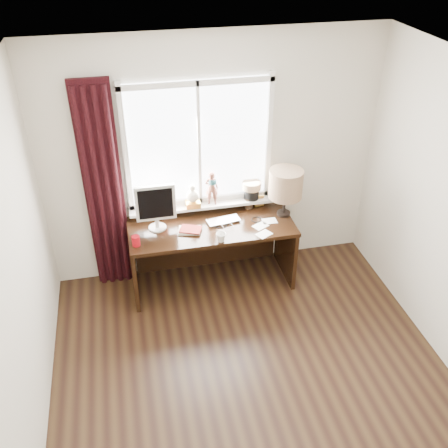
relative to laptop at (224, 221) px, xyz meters
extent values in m
cube|color=#352212|center=(-0.04, -1.67, -0.76)|extent=(3.50, 4.00, 0.00)
cube|color=white|center=(-0.04, -1.67, 1.84)|extent=(3.50, 4.00, 0.00)
cube|color=beige|center=(-0.04, 0.33, 0.54)|extent=(3.50, 0.00, 2.60)
cube|color=beige|center=(-1.79, -1.67, 0.54)|extent=(0.00, 4.00, 2.60)
imported|color=silver|center=(0.00, 0.00, 0.00)|extent=(0.37, 0.27, 0.03)
imported|color=white|center=(-0.10, -0.34, 0.04)|extent=(0.13, 0.13, 0.10)
cylinder|color=#9A070F|center=(-0.91, -0.23, 0.04)|extent=(0.08, 0.08, 0.10)
cube|color=white|center=(-0.19, 0.32, 0.74)|extent=(1.40, 0.02, 1.30)
cube|color=silver|center=(-0.19, 0.29, 0.11)|extent=(1.50, 0.05, 0.05)
cube|color=silver|center=(-0.19, 0.29, 1.36)|extent=(1.50, 0.05, 0.05)
cube|color=silver|center=(-0.91, 0.29, 0.74)|extent=(0.05, 0.05, 1.40)
cube|color=silver|center=(0.54, 0.29, 0.74)|extent=(0.05, 0.05, 1.40)
cube|color=silver|center=(-0.19, 0.29, 0.74)|extent=(0.03, 0.05, 1.30)
cube|color=silver|center=(-0.19, 0.24, 0.07)|extent=(1.52, 0.18, 0.03)
cylinder|color=#5C0D0C|center=(-0.61, 0.23, 0.20)|extent=(0.13, 0.13, 0.23)
cube|color=gold|center=(-0.28, 0.21, 0.12)|extent=(0.15, 0.12, 0.06)
sphere|color=beige|center=(-0.28, 0.21, 0.21)|extent=(0.13, 0.13, 0.13)
sphere|color=beige|center=(-0.28, 0.21, 0.31)|extent=(0.07, 0.07, 0.07)
imported|color=brown|center=(-0.07, 0.23, 0.27)|extent=(0.15, 0.12, 0.38)
cylinder|color=#1E4C51|center=(-0.07, 0.22, 0.36)|extent=(0.10, 0.10, 0.05)
cylinder|color=black|center=(0.36, 0.24, 0.15)|extent=(0.16, 0.16, 0.12)
cylinder|color=#8C6B4C|center=(0.36, 0.24, 0.25)|extent=(0.20, 0.20, 0.08)
cube|color=black|center=(-1.17, 0.25, 0.36)|extent=(0.38, 0.05, 2.25)
cylinder|color=black|center=(-1.31, 0.22, 0.34)|extent=(0.06, 0.06, 2.20)
cylinder|color=black|center=(-1.22, 0.22, 0.34)|extent=(0.06, 0.06, 2.20)
cylinder|color=black|center=(-1.13, 0.22, 0.34)|extent=(0.06, 0.06, 2.20)
cylinder|color=black|center=(-1.04, 0.22, 0.34)|extent=(0.06, 0.06, 2.20)
cube|color=black|center=(-0.14, -0.04, -0.03)|extent=(1.70, 0.70, 0.04)
cube|color=black|center=(-0.97, -0.04, -0.41)|extent=(0.04, 0.64, 0.71)
cube|color=black|center=(0.69, -0.04, -0.41)|extent=(0.04, 0.64, 0.71)
cube|color=black|center=(-0.14, 0.30, -0.41)|extent=(1.60, 0.03, 0.71)
cylinder|color=beige|center=(-0.68, 0.03, -0.01)|extent=(0.18, 0.18, 0.01)
cylinder|color=beige|center=(-0.68, 0.03, 0.05)|extent=(0.04, 0.04, 0.10)
cube|color=beige|center=(-0.68, 0.03, 0.29)|extent=(0.40, 0.04, 0.38)
cube|color=black|center=(-0.68, 0.00, 0.29)|extent=(0.34, 0.01, 0.32)
cube|color=beige|center=(-0.37, -0.09, 0.00)|extent=(0.25, 0.20, 0.02)
cube|color=maroon|center=(-0.36, -0.10, 0.01)|extent=(0.25, 0.22, 0.01)
cylinder|color=black|center=(0.33, 0.22, 0.05)|extent=(0.09, 0.09, 0.12)
cylinder|color=black|center=(0.31, 0.23, 0.10)|extent=(0.01, 0.01, 0.22)
cylinder|color=black|center=(0.34, 0.21, 0.08)|extent=(0.01, 0.01, 0.19)
cylinder|color=black|center=(0.33, 0.23, 0.11)|extent=(0.01, 0.01, 0.25)
cylinder|color=black|center=(0.35, 0.23, 0.07)|extent=(0.01, 0.01, 0.17)
cube|color=gold|center=(0.45, 0.23, 0.05)|extent=(0.10, 0.02, 0.13)
cube|color=#996633|center=(0.45, 0.21, 0.05)|extent=(0.08, 0.01, 0.10)
cylinder|color=black|center=(0.65, 0.01, 0.00)|extent=(0.14, 0.14, 0.03)
cylinder|color=black|center=(0.65, 0.01, 0.13)|extent=(0.03, 0.03, 0.22)
cylinder|color=#9B7E65|center=(0.65, 0.01, 0.36)|extent=(0.35, 0.35, 0.30)
cube|color=white|center=(0.35, -0.16, -0.01)|extent=(0.18, 0.17, 0.00)
cube|color=white|center=(0.47, -0.09, -0.01)|extent=(0.15, 0.11, 0.00)
cube|color=white|center=(0.35, -0.31, -0.01)|extent=(0.18, 0.17, 0.00)
torus|color=black|center=(-0.04, -0.06, -0.01)|extent=(0.17, 0.17, 0.01)
torus|color=black|center=(0.34, -0.04, -0.01)|extent=(0.13, 0.13, 0.01)
torus|color=black|center=(0.08, 0.03, -0.01)|extent=(0.14, 0.14, 0.01)
camera|label=1|loc=(-0.92, -4.24, 2.80)|focal=40.00mm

